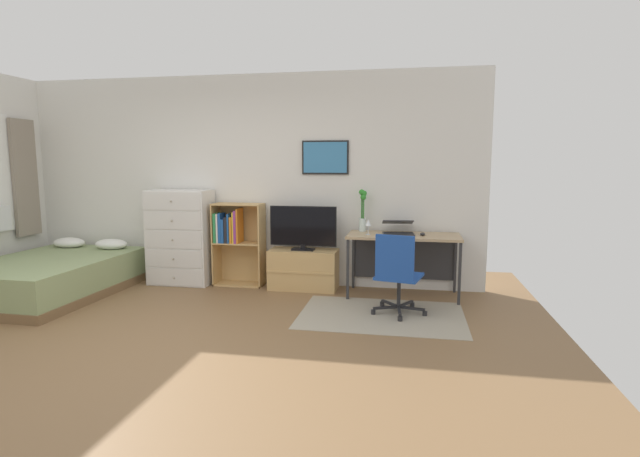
% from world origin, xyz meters
% --- Properties ---
extents(ground_plane, '(7.20, 7.20, 0.00)m').
position_xyz_m(ground_plane, '(0.00, 0.00, 0.00)').
color(ground_plane, brown).
extents(wall_back_with_posters, '(6.12, 0.09, 2.70)m').
position_xyz_m(wall_back_with_posters, '(0.01, 2.43, 1.35)').
color(wall_back_with_posters, silver).
rests_on(wall_back_with_posters, ground_plane).
extents(area_rug, '(1.70, 1.20, 0.01)m').
position_xyz_m(area_rug, '(1.86, 1.26, 0.00)').
color(area_rug, '#9E937F').
rests_on(area_rug, ground_plane).
extents(bed, '(1.48, 2.06, 0.57)m').
position_xyz_m(bed, '(-2.11, 1.35, 0.23)').
color(bed, brown).
rests_on(bed, ground_plane).
extents(dresser, '(0.81, 0.46, 1.23)m').
position_xyz_m(dresser, '(-0.81, 2.15, 0.62)').
color(dresser, silver).
rests_on(dresser, ground_plane).
extents(bookshelf, '(0.64, 0.30, 1.06)m').
position_xyz_m(bookshelf, '(-0.09, 2.22, 0.62)').
color(bookshelf, tan).
rests_on(bookshelf, ground_plane).
extents(tv_stand, '(0.85, 0.41, 0.50)m').
position_xyz_m(tv_stand, '(0.83, 2.17, 0.25)').
color(tv_stand, tan).
rests_on(tv_stand, ground_plane).
extents(television, '(0.84, 0.16, 0.55)m').
position_xyz_m(television, '(0.83, 2.15, 0.77)').
color(television, black).
rests_on(television, tv_stand).
extents(desk, '(1.31, 0.61, 0.74)m').
position_xyz_m(desk, '(2.06, 2.15, 0.61)').
color(desk, tan).
rests_on(desk, ground_plane).
extents(office_chair, '(0.58, 0.57, 0.86)m').
position_xyz_m(office_chair, '(2.01, 1.29, 0.46)').
color(office_chair, '#232326').
rests_on(office_chair, ground_plane).
extents(laptop, '(0.40, 0.43, 0.16)m').
position_xyz_m(laptop, '(1.99, 2.16, 0.80)').
color(laptop, '#333338').
rests_on(laptop, desk).
extents(computer_mouse, '(0.06, 0.10, 0.03)m').
position_xyz_m(computer_mouse, '(2.28, 2.05, 0.76)').
color(computer_mouse, '#262628').
rests_on(computer_mouse, desk).
extents(bamboo_vase, '(0.10, 0.10, 0.52)m').
position_xyz_m(bamboo_vase, '(1.55, 2.27, 1.03)').
color(bamboo_vase, silver).
rests_on(bamboo_vase, desk).
extents(wine_glass, '(0.07, 0.07, 0.18)m').
position_xyz_m(wine_glass, '(1.65, 1.99, 0.87)').
color(wine_glass, silver).
rests_on(wine_glass, desk).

